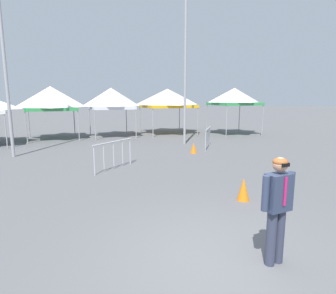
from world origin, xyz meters
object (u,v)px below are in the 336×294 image
object	(u,v)px
canopy_tent_far_left	(51,98)
light_pole_near_lift	(1,26)
traffic_cone_near_barrier	(243,189)
canopy_tent_behind_center	(234,97)
crowd_barrier_near_person	(113,150)
canopy_tent_far_right	(168,98)
crowd_barrier_by_lift	(208,134)
canopy_tent_right_of_center	(111,98)
person_foreground	(277,203)
traffic_cone_lot_center	(194,148)
light_pole_opposite_side	(185,54)

from	to	relation	value
canopy_tent_far_left	light_pole_near_lift	size ratio (longest dim) A/B	0.33
light_pole_near_lift	traffic_cone_near_barrier	xyz separation A→B (m)	(6.76, -8.22, -5.39)
canopy_tent_behind_center	crowd_barrier_near_person	distance (m)	12.53
canopy_tent_far_right	canopy_tent_behind_center	bearing A→B (deg)	-25.35
canopy_tent_behind_center	crowd_barrier_by_lift	xyz separation A→B (m)	(-4.39, -4.51, -2.00)
canopy_tent_behind_center	canopy_tent_far_right	bearing A→B (deg)	154.65
crowd_barrier_by_lift	canopy_tent_right_of_center	bearing A→B (deg)	124.01
person_foreground	traffic_cone_near_barrier	size ratio (longest dim) A/B	2.94
traffic_cone_near_barrier	crowd_barrier_near_person	bearing A→B (deg)	121.73
person_foreground	crowd_barrier_by_lift	size ratio (longest dim) A/B	1.00
canopy_tent_far_left	traffic_cone_lot_center	distance (m)	10.28
crowd_barrier_near_person	traffic_cone_near_barrier	world-z (taller)	crowd_barrier_near_person
canopy_tent_right_of_center	crowd_barrier_by_lift	distance (m)	7.74
canopy_tent_far_right	traffic_cone_near_barrier	xyz separation A→B (m)	(-2.71, -13.99, -2.33)
canopy_tent_right_of_center	canopy_tent_far_right	size ratio (longest dim) A/B	0.92
light_pole_opposite_side	traffic_cone_lot_center	xyz separation A→B (m)	(-0.65, -2.74, -4.80)
light_pole_opposite_side	crowd_barrier_by_lift	xyz separation A→B (m)	(0.67, -1.65, -4.30)
person_foreground	light_pole_opposite_side	xyz separation A→B (m)	(3.24, 11.67, 4.02)
canopy_tent_behind_center	traffic_cone_near_barrier	distance (m)	14.08
light_pole_near_lift	traffic_cone_near_barrier	distance (m)	11.93
light_pole_opposite_side	crowd_barrier_by_lift	world-z (taller)	light_pole_opposite_side
canopy_tent_right_of_center	light_pole_opposite_side	distance (m)	6.28
light_pole_opposite_side	crowd_barrier_by_lift	bearing A→B (deg)	-67.81
person_foreground	canopy_tent_right_of_center	bearing A→B (deg)	91.05
crowd_barrier_near_person	light_pole_opposite_side	bearing A→B (deg)	43.82
canopy_tent_behind_center	crowd_barrier_near_person	bearing A→B (deg)	-142.87
light_pole_opposite_side	canopy_tent_behind_center	bearing A→B (deg)	29.49
canopy_tent_behind_center	light_pole_opposite_side	xyz separation A→B (m)	(-5.07, -2.86, 2.31)
canopy_tent_behind_center	crowd_barrier_near_person	world-z (taller)	canopy_tent_behind_center
canopy_tent_far_right	light_pole_opposite_side	world-z (taller)	light_pole_opposite_side
light_pole_near_lift	crowd_barrier_by_lift	world-z (taller)	light_pole_near_lift
canopy_tent_behind_center	crowd_barrier_by_lift	world-z (taller)	canopy_tent_behind_center
canopy_tent_far_left	traffic_cone_near_barrier	world-z (taller)	canopy_tent_far_left
light_pole_opposite_side	traffic_cone_lot_center	distance (m)	5.56
canopy_tent_behind_center	light_pole_near_lift	world-z (taller)	light_pole_near_lift
person_foreground	light_pole_near_lift	bearing A→B (deg)	117.20
traffic_cone_near_barrier	canopy_tent_far_right	bearing A→B (deg)	79.03
canopy_tent_right_of_center	light_pole_opposite_side	xyz separation A→B (m)	(3.53, -4.59, 2.44)
canopy_tent_behind_center	person_foreground	bearing A→B (deg)	-119.74
light_pole_near_lift	crowd_barrier_near_person	size ratio (longest dim) A/B	6.24
canopy_tent_far_left	traffic_cone_near_barrier	bearing A→B (deg)	-68.85
canopy_tent_far_right	light_pole_near_lift	xyz separation A→B (m)	(-9.48, -5.76, 3.05)
canopy_tent_far_right	crowd_barrier_by_lift	bearing A→B (deg)	-89.89
canopy_tent_far_left	canopy_tent_far_right	distance (m)	8.02
crowd_barrier_near_person	traffic_cone_near_barrier	xyz separation A→B (m)	(2.74, -4.43, -0.45)
canopy_tent_far_left	canopy_tent_far_right	bearing A→B (deg)	1.96
canopy_tent_far_left	crowd_barrier_by_lift	world-z (taller)	canopy_tent_far_left
canopy_tent_right_of_center	light_pole_near_lift	distance (m)	8.15
canopy_tent_right_of_center	crowd_barrier_by_lift	size ratio (longest dim) A/B	1.87
canopy_tent_far_right	traffic_cone_near_barrier	size ratio (longest dim) A/B	5.99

